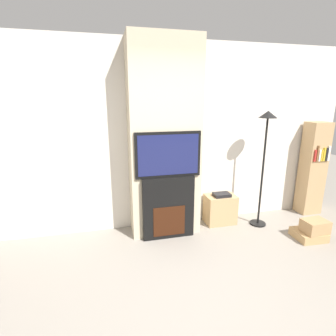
# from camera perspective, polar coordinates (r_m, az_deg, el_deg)

# --- Properties ---
(ground_plane) EXTENTS (14.00, 14.00, 0.00)m
(ground_plane) POSITION_cam_1_polar(r_m,az_deg,el_deg) (2.68, 9.44, -30.72)
(ground_plane) COLOR gray
(wall_back) EXTENTS (6.00, 0.06, 2.70)m
(wall_back) POSITION_cam_1_polar(r_m,az_deg,el_deg) (3.86, -1.61, 6.55)
(wall_back) COLOR silver
(wall_back) RESTS_ON ground_plane
(chimney_breast) EXTENTS (0.97, 0.42, 2.70)m
(chimney_breast) POSITION_cam_1_polar(r_m,az_deg,el_deg) (3.63, -0.80, 6.02)
(chimney_breast) COLOR beige
(chimney_breast) RESTS_ON ground_plane
(fireplace) EXTENTS (0.72, 0.15, 0.89)m
(fireplace) POSITION_cam_1_polar(r_m,az_deg,el_deg) (3.68, 0.00, -8.59)
(fireplace) COLOR black
(fireplace) RESTS_ON ground_plane
(television) EXTENTS (0.88, 0.07, 0.61)m
(television) POSITION_cam_1_polar(r_m,az_deg,el_deg) (3.45, 0.01, 2.92)
(television) COLOR black
(television) RESTS_ON fireplace
(floor_lamp) EXTENTS (0.26, 0.26, 1.74)m
(floor_lamp) POSITION_cam_1_polar(r_m,az_deg,el_deg) (4.05, 20.46, 5.49)
(floor_lamp) COLOR black
(floor_lamp) RESTS_ON ground_plane
(box_stack) EXTENTS (0.41, 0.37, 0.30)m
(box_stack) POSITION_cam_1_polar(r_m,az_deg,el_deg) (4.25, 28.78, -11.86)
(box_stack) COLOR tan
(box_stack) RESTS_ON ground_plane
(media_stand) EXTENTS (0.46, 0.31, 0.50)m
(media_stand) POSITION_cam_1_polar(r_m,az_deg,el_deg) (4.24, 11.28, -8.68)
(media_stand) COLOR tan
(media_stand) RESTS_ON ground_plane
(bookshelf) EXTENTS (0.35, 0.30, 1.55)m
(bookshelf) POSITION_cam_1_polar(r_m,az_deg,el_deg) (5.00, 28.96, -0.11)
(bookshelf) COLOR tan
(bookshelf) RESTS_ON ground_plane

